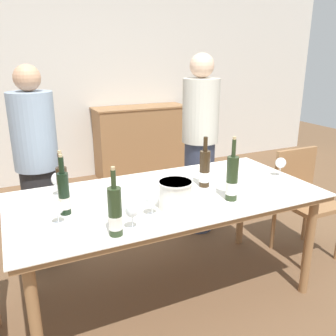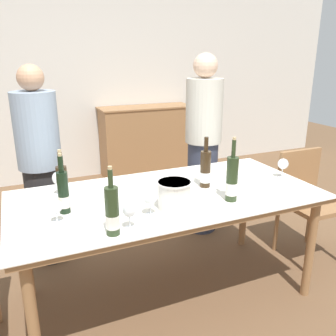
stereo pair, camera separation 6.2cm
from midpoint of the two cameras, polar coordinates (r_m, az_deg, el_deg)
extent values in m
plane|color=brown|center=(2.71, -0.70, -19.55)|extent=(12.00, 12.00, 0.00)
cube|color=silver|center=(4.93, -15.33, 14.41)|extent=(8.00, 0.10, 2.80)
cube|color=#996B42|center=(5.00, -4.73, 4.23)|extent=(1.24, 0.44, 0.94)
cube|color=#996B42|center=(4.91, -4.88, 9.69)|extent=(1.28, 0.46, 0.02)
cylinder|color=#996B42|center=(2.03, -21.31, -22.81)|extent=(0.06, 0.06, 0.73)
cylinder|color=#996B42|center=(2.70, 21.00, -11.72)|extent=(0.06, 0.06, 0.73)
cylinder|color=#996B42|center=(2.68, -22.76, -12.28)|extent=(0.06, 0.06, 0.73)
cylinder|color=#996B42|center=(3.22, 11.11, -5.93)|extent=(0.06, 0.06, 0.73)
cube|color=#996B42|center=(2.33, -0.77, -4.78)|extent=(1.96, 0.94, 0.04)
cube|color=white|center=(2.32, -0.77, -4.30)|extent=(1.99, 0.97, 0.01)
cylinder|color=white|center=(2.08, 0.33, -4.39)|extent=(0.19, 0.19, 0.17)
cylinder|color=white|center=(2.05, 0.33, -2.35)|extent=(0.20, 0.20, 0.01)
cylinder|color=black|center=(2.10, -17.16, -3.98)|extent=(0.06, 0.06, 0.24)
cylinder|color=silver|center=(2.12, -17.03, -5.34)|extent=(0.06, 0.06, 0.07)
cylinder|color=black|center=(2.04, -17.59, 0.43)|extent=(0.03, 0.03, 0.09)
cylinder|color=tan|center=(2.03, -17.74, 1.91)|extent=(0.02, 0.02, 0.02)
cylinder|color=#332314|center=(2.18, -17.31, -3.05)|extent=(0.06, 0.06, 0.25)
cylinder|color=silver|center=(2.20, -17.17, -4.38)|extent=(0.06, 0.06, 0.07)
cylinder|color=#332314|center=(2.13, -17.72, 1.16)|extent=(0.03, 0.03, 0.09)
cylinder|color=tan|center=(2.12, -17.85, 2.48)|extent=(0.02, 0.02, 0.02)
cylinder|color=#28381E|center=(2.22, 9.45, -1.69)|extent=(0.07, 0.07, 0.28)
cylinder|color=white|center=(2.24, 9.37, -3.17)|extent=(0.07, 0.07, 0.08)
cylinder|color=#28381E|center=(2.16, 9.71, 3.16)|extent=(0.02, 0.02, 0.11)
cylinder|color=tan|center=(2.15, 9.79, 4.75)|extent=(0.02, 0.02, 0.02)
cylinder|color=#28381E|center=(1.80, -9.48, -6.97)|extent=(0.07, 0.07, 0.25)
cylinder|color=white|center=(1.82, -9.39, -8.55)|extent=(0.07, 0.07, 0.07)
cylinder|color=#28381E|center=(1.73, -9.77, -1.77)|extent=(0.02, 0.02, 0.09)
cylinder|color=tan|center=(1.72, -9.87, -0.06)|extent=(0.02, 0.02, 0.02)
cylinder|color=#332314|center=(2.43, 5.17, -0.15)|extent=(0.07, 0.07, 0.25)
cylinder|color=white|center=(2.45, 5.13, -1.38)|extent=(0.07, 0.07, 0.07)
cylinder|color=#332314|center=(2.38, 5.29, 3.85)|extent=(0.03, 0.03, 0.10)
cylinder|color=white|center=(2.03, -17.98, -8.49)|extent=(0.07, 0.07, 0.00)
cylinder|color=white|center=(2.02, -18.08, -7.58)|extent=(0.01, 0.01, 0.07)
sphere|color=white|center=(1.99, -18.24, -6.08)|extent=(0.07, 0.07, 0.07)
cylinder|color=white|center=(2.41, -17.68, -4.24)|extent=(0.07, 0.07, 0.00)
cylinder|color=white|center=(2.39, -17.78, -3.29)|extent=(0.01, 0.01, 0.08)
sphere|color=white|center=(2.37, -17.94, -1.69)|extent=(0.09, 0.09, 0.09)
cylinder|color=white|center=(1.89, -6.65, -9.66)|extent=(0.06, 0.06, 0.00)
cylinder|color=white|center=(1.88, -6.70, -8.57)|extent=(0.01, 0.01, 0.08)
sphere|color=white|center=(1.85, -6.77, -6.83)|extent=(0.07, 0.07, 0.07)
cylinder|color=white|center=(2.04, -3.44, -7.48)|extent=(0.06, 0.06, 0.00)
cylinder|color=white|center=(2.02, -3.46, -6.48)|extent=(0.01, 0.01, 0.07)
sphere|color=white|center=(2.00, -3.50, -4.80)|extent=(0.08, 0.08, 0.08)
cylinder|color=white|center=(2.77, 16.83, -1.22)|extent=(0.06, 0.06, 0.00)
cylinder|color=white|center=(2.76, 16.90, -0.46)|extent=(0.01, 0.01, 0.07)
sphere|color=white|center=(2.74, 17.02, 0.80)|extent=(0.08, 0.08, 0.08)
cylinder|color=#996B42|center=(3.03, 20.68, -11.44)|extent=(0.03, 0.03, 0.45)
cylinder|color=#996B42|center=(3.26, 16.04, -8.78)|extent=(0.03, 0.03, 0.45)
cylinder|color=#996B42|center=(3.50, 20.67, -7.38)|extent=(0.03, 0.03, 0.45)
cube|color=#996B42|center=(3.16, 21.15, -5.34)|extent=(0.42, 0.42, 0.04)
cube|color=#996B42|center=(3.21, 19.16, -0.56)|extent=(0.42, 0.04, 0.40)
cylinder|color=#262628|center=(3.08, -19.93, -7.13)|extent=(0.28, 0.28, 0.80)
cylinder|color=#8C9EB2|center=(2.87, -21.38, 5.52)|extent=(0.33, 0.33, 0.58)
sphere|color=tan|center=(2.82, -22.29, 13.23)|extent=(0.19, 0.19, 0.19)
cylinder|color=#383F56|center=(3.41, 4.41, -2.93)|extent=(0.28, 0.28, 0.88)
cylinder|color=beige|center=(3.22, 4.72, 9.14)|extent=(0.33, 0.33, 0.57)
sphere|color=beige|center=(3.19, 4.90, 16.07)|extent=(0.21, 0.21, 0.21)
camera|label=1|loc=(0.03, -90.79, -0.26)|focal=38.00mm
camera|label=2|loc=(0.03, 89.21, 0.26)|focal=38.00mm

